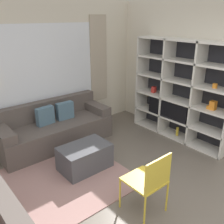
% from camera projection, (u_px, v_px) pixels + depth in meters
% --- Properties ---
extents(wall_back, '(5.86, 0.11, 2.70)m').
position_uv_depth(wall_back, '(37.00, 72.00, 4.80)').
color(wall_back, beige).
rests_on(wall_back, ground_plane).
extents(wall_right, '(0.07, 4.57, 2.70)m').
position_uv_depth(wall_right, '(185.00, 70.00, 5.00)').
color(wall_right, beige).
rests_on(wall_right, ground_plane).
extents(area_rug, '(2.41, 1.79, 0.01)m').
position_uv_depth(area_rug, '(48.00, 186.00, 3.72)').
color(area_rug, gray).
rests_on(area_rug, ground_plane).
extents(shelving_unit, '(0.40, 2.12, 1.98)m').
position_uv_depth(shelving_unit, '(182.00, 92.00, 4.93)').
color(shelving_unit, '#232328').
rests_on(shelving_unit, ground_plane).
extents(couch_main, '(2.18, 0.84, 0.82)m').
position_uv_depth(couch_main, '(55.00, 129.00, 4.87)').
color(couch_main, '#564C47').
rests_on(couch_main, ground_plane).
extents(ottoman, '(0.81, 0.52, 0.42)m').
position_uv_depth(ottoman, '(85.00, 157.00, 4.09)').
color(ottoman, '#47474C').
rests_on(ottoman, ground_plane).
extents(folding_chair, '(0.44, 0.46, 0.86)m').
position_uv_depth(folding_chair, '(150.00, 179.00, 3.05)').
color(folding_chair, gold).
rests_on(folding_chair, ground_plane).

